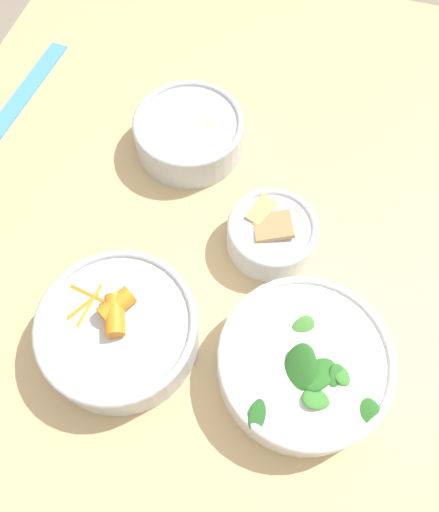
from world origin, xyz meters
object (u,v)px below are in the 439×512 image
(ruler, at_px, (8,116))
(bowl_beans_hotdog, at_px, (189,134))
(bowl_carrots, at_px, (118,329))
(bowl_greens, at_px, (304,364))
(bowl_cookies, at_px, (270,232))

(ruler, bearing_deg, bowl_beans_hotdog, -85.47)
(bowl_carrots, bearing_deg, bowl_beans_hotdog, 1.73)
(bowl_carrots, distance_m, bowl_beans_hotdog, 0.31)
(bowl_carrots, xyz_separation_m, bowl_beans_hotdog, (0.31, 0.01, -0.01))
(bowl_greens, bearing_deg, bowl_cookies, 26.08)
(bowl_carrots, height_order, bowl_cookies, bowl_carrots)
(bowl_greens, bearing_deg, ruler, 63.04)
(bowl_beans_hotdog, bearing_deg, bowl_carrots, -178.27)
(bowl_beans_hotdog, relative_size, ruler, 0.48)
(bowl_greens, relative_size, ruler, 0.61)
(bowl_greens, relative_size, bowl_beans_hotdog, 1.28)
(bowl_greens, xyz_separation_m, ruler, (0.26, 0.52, -0.03))
(bowl_carrots, xyz_separation_m, bowl_greens, (0.02, -0.22, -0.00))
(bowl_beans_hotdog, xyz_separation_m, ruler, (-0.02, 0.29, -0.03))
(bowl_carrots, bearing_deg, bowl_cookies, -38.34)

